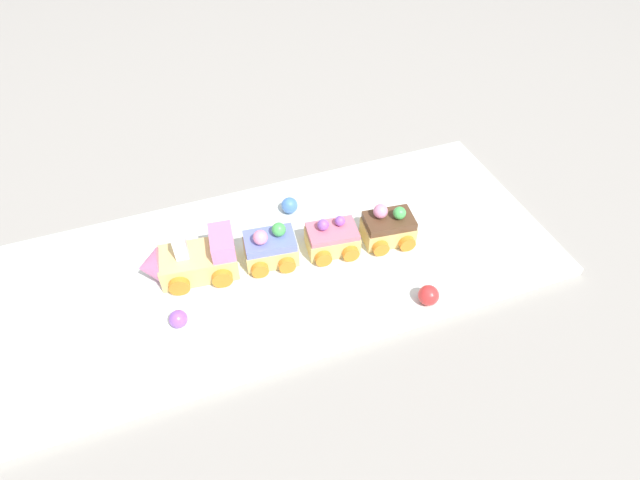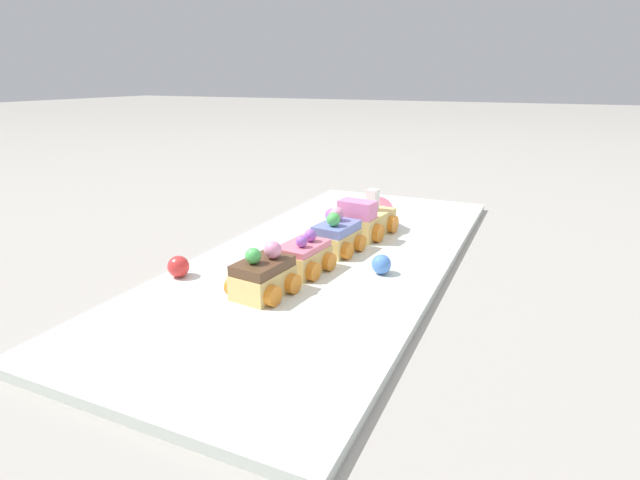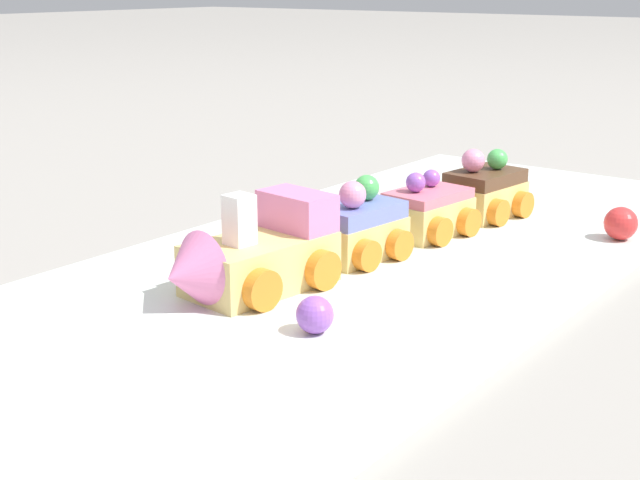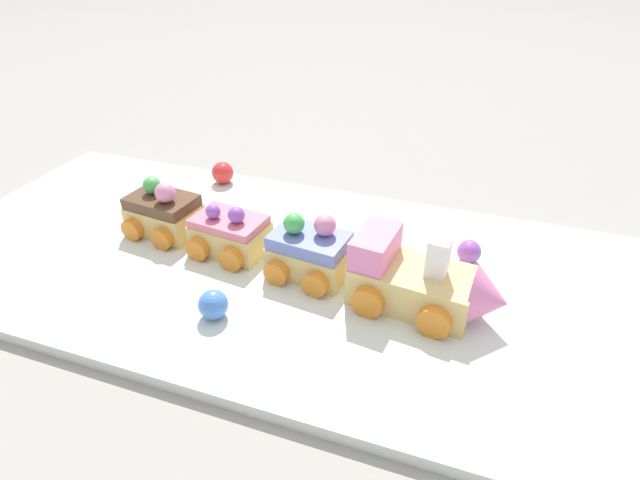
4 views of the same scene
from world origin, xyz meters
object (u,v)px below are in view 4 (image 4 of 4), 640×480
Objects in this scene: gumball_blue at (213,304)px; gumball_red at (223,173)px; cake_car_blueberry at (310,253)px; cake_car_strawberry at (230,234)px; cake_car_chocolate at (164,213)px; cake_train_locomotive at (424,283)px; gumball_purple at (469,252)px.

gumball_red reaches higher than gumball_blue.
gumball_blue is (-0.06, -0.09, -0.01)m from cake_car_blueberry.
cake_car_chocolate is (-0.09, 0.01, 0.00)m from cake_car_strawberry.
cake_car_chocolate is at bearing -179.97° from cake_train_locomotive.
cake_car_blueberry is at bearing 0.12° from cake_car_chocolate.
gumball_blue reaches higher than gumball_purple.
gumball_purple is 0.26m from gumball_blue.
cake_car_blueberry is 1.00× the size of cake_car_chocolate.
cake_car_strawberry is at bearing -58.52° from gumball_red.
gumball_red is at bearing 146.43° from cake_car_blueberry.
gumball_red is (-0.32, 0.08, 0.00)m from gumball_purple.
gumball_purple is at bearing 38.14° from gumball_blue.
cake_train_locomotive is 1.75× the size of cake_car_strawberry.
gumball_red is at bearing 128.11° from cake_car_strawberry.
gumball_blue is 0.27m from gumball_red.
cake_car_strawberry is (-0.20, 0.02, -0.00)m from cake_train_locomotive.
cake_car_chocolate is at bearing -90.44° from gumball_red.
cake_car_chocolate reaches higher than gumball_red.
cake_car_strawberry is 0.11m from gumball_blue.
gumball_red is at bearing 166.19° from gumball_purple.
cake_car_blueberry is 3.02× the size of gumball_blue.
cake_train_locomotive is 5.28× the size of gumball_blue.
gumball_purple is (0.32, 0.05, -0.01)m from cake_car_chocolate.
cake_train_locomotive reaches higher than gumball_purple.
gumball_blue is 0.93× the size of gumball_red.
gumball_red is at bearing 96.19° from cake_car_chocolate.
cake_train_locomotive is 5.79× the size of gumball_purple.
gumball_purple is at bearing 74.73° from cake_train_locomotive.
cake_car_blueberry is 2.82× the size of gumball_red.
cake_car_strawberry is at bearing -0.04° from cake_car_chocolate.
cake_train_locomotive is 0.33m from gumball_red.
cake_car_strawberry is 0.16m from gumball_red.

